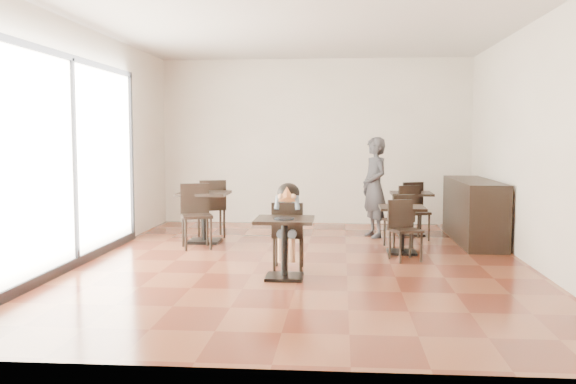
# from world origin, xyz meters

# --- Properties ---
(floor) EXTENTS (6.00, 8.00, 0.01)m
(floor) POSITION_xyz_m (0.00, 0.00, 0.00)
(floor) COLOR brown
(floor) RESTS_ON ground
(ceiling) EXTENTS (6.00, 8.00, 0.01)m
(ceiling) POSITION_xyz_m (0.00, 0.00, 3.20)
(ceiling) COLOR silver
(ceiling) RESTS_ON floor
(wall_back) EXTENTS (6.00, 0.01, 3.20)m
(wall_back) POSITION_xyz_m (0.00, 4.00, 1.60)
(wall_back) COLOR white
(wall_back) RESTS_ON floor
(wall_front) EXTENTS (6.00, 0.01, 3.20)m
(wall_front) POSITION_xyz_m (0.00, -4.00, 1.60)
(wall_front) COLOR white
(wall_front) RESTS_ON floor
(wall_left) EXTENTS (0.01, 8.00, 3.20)m
(wall_left) POSITION_xyz_m (-3.00, 0.00, 1.60)
(wall_left) COLOR white
(wall_left) RESTS_ON floor
(wall_right) EXTENTS (0.01, 8.00, 3.20)m
(wall_right) POSITION_xyz_m (3.00, 0.00, 1.60)
(wall_right) COLOR white
(wall_right) RESTS_ON floor
(storefront_window) EXTENTS (0.04, 4.50, 2.60)m
(storefront_window) POSITION_xyz_m (-2.97, -0.50, 1.40)
(storefront_window) COLOR white
(storefront_window) RESTS_ON floor
(child_table) EXTENTS (0.69, 0.69, 0.73)m
(child_table) POSITION_xyz_m (-0.16, -0.99, 0.36)
(child_table) COLOR black
(child_table) RESTS_ON floor
(child_chair) EXTENTS (0.39, 0.39, 0.88)m
(child_chair) POSITION_xyz_m (-0.16, -0.44, 0.44)
(child_chair) COLOR black
(child_chair) RESTS_ON floor
(child) EXTENTS (0.39, 0.55, 1.10)m
(child) POSITION_xyz_m (-0.16, -0.44, 0.55)
(child) COLOR slate
(child) RESTS_ON child_chair
(plate) EXTENTS (0.25, 0.25, 0.01)m
(plate) POSITION_xyz_m (-0.16, -1.09, 0.74)
(plate) COLOR black
(plate) RESTS_ON child_table
(pizza_slice) EXTENTS (0.26, 0.20, 0.06)m
(pizza_slice) POSITION_xyz_m (-0.16, -0.63, 0.96)
(pizza_slice) COLOR tan
(pizza_slice) RESTS_ON child
(adult_patron) EXTENTS (0.61, 0.73, 1.69)m
(adult_patron) POSITION_xyz_m (1.07, 2.32, 0.85)
(adult_patron) COLOR #343338
(adult_patron) RESTS_ON floor
(cafe_table_mid) EXTENTS (0.85, 0.85, 0.69)m
(cafe_table_mid) POSITION_xyz_m (1.39, 0.81, 0.34)
(cafe_table_mid) COLOR black
(cafe_table_mid) RESTS_ON floor
(cafe_table_left) EXTENTS (0.99, 0.99, 0.81)m
(cafe_table_left) POSITION_xyz_m (-1.68, 1.53, 0.41)
(cafe_table_left) COLOR black
(cafe_table_left) RESTS_ON floor
(cafe_table_back) EXTENTS (0.92, 0.92, 0.74)m
(cafe_table_back) POSITION_xyz_m (1.72, 2.62, 0.37)
(cafe_table_back) COLOR black
(cafe_table_back) RESTS_ON floor
(chair_mid_a) EXTENTS (0.48, 0.48, 0.83)m
(chair_mid_a) POSITION_xyz_m (1.39, 1.36, 0.41)
(chair_mid_a) COLOR black
(chair_mid_a) RESTS_ON floor
(chair_mid_b) EXTENTS (0.48, 0.48, 0.83)m
(chair_mid_b) POSITION_xyz_m (1.39, 0.26, 0.41)
(chair_mid_b) COLOR black
(chair_mid_b) RESTS_ON floor
(chair_left_a) EXTENTS (0.56, 0.56, 0.98)m
(chair_left_a) POSITION_xyz_m (-1.68, 2.08, 0.49)
(chair_left_a) COLOR black
(chair_left_a) RESTS_ON floor
(chair_left_b) EXTENTS (0.56, 0.56, 0.98)m
(chair_left_b) POSITION_xyz_m (-1.68, 0.98, 0.49)
(chair_left_b) COLOR black
(chair_left_b) RESTS_ON floor
(chair_back_a) EXTENTS (0.52, 0.52, 0.89)m
(chair_back_a) POSITION_xyz_m (1.72, 3.17, 0.44)
(chair_back_a) COLOR black
(chair_back_a) RESTS_ON floor
(chair_back_b) EXTENTS (0.52, 0.52, 0.89)m
(chair_back_b) POSITION_xyz_m (1.72, 2.07, 0.44)
(chair_back_b) COLOR black
(chair_back_b) RESTS_ON floor
(service_counter) EXTENTS (0.60, 2.40, 1.00)m
(service_counter) POSITION_xyz_m (2.65, 2.00, 0.50)
(service_counter) COLOR black
(service_counter) RESTS_ON floor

